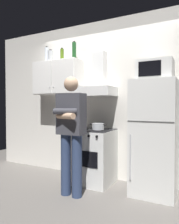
{
  "coord_description": "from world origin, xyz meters",
  "views": [
    {
      "loc": [
        1.49,
        -2.85,
        1.24
      ],
      "look_at": [
        0.0,
        0.0,
        1.15
      ],
      "focal_mm": 34.6,
      "sensor_mm": 36.0,
      "label": 1
    }
  ],
  "objects_px": {
    "bottle_canister_steel": "(51,56)",
    "bottle_olive_oil": "(62,55)",
    "upper_cabinet": "(58,78)",
    "bottle_wine_green": "(74,51)",
    "refrigerator": "(154,137)",
    "microwave": "(155,70)",
    "range_hood": "(97,84)",
    "person_standing": "(71,131)",
    "cooking_pot": "(98,127)",
    "bottle_vodka_clear": "(47,55)",
    "stove_oven": "(94,156)"
  },
  "relations": [
    {
      "from": "bottle_canister_steel",
      "to": "bottle_olive_oil",
      "type": "relative_size",
      "value": 1.05
    },
    {
      "from": "upper_cabinet",
      "to": "bottle_wine_green",
      "type": "relative_size",
      "value": 2.82
    },
    {
      "from": "refrigerator",
      "to": "microwave",
      "type": "xyz_separation_m",
      "value": [
        -0.0,
        0.02,
        0.94
      ]
    },
    {
      "from": "range_hood",
      "to": "person_standing",
      "type": "relative_size",
      "value": 0.46
    },
    {
      "from": "cooking_pot",
      "to": "bottle_olive_oil",
      "type": "relative_size",
      "value": 1.28
    },
    {
      "from": "microwave",
      "to": "bottle_olive_oil",
      "type": "bearing_deg",
      "value": 177.29
    },
    {
      "from": "bottle_vodka_clear",
      "to": "person_standing",
      "type": "bearing_deg",
      "value": -36.36
    },
    {
      "from": "refrigerator",
      "to": "bottle_wine_green",
      "type": "height_order",
      "value": "bottle_wine_green"
    },
    {
      "from": "person_standing",
      "to": "bottle_wine_green",
      "type": "distance_m",
      "value": 1.56
    },
    {
      "from": "range_hood",
      "to": "bottle_wine_green",
      "type": "distance_m",
      "value": 0.76
    },
    {
      "from": "bottle_wine_green",
      "to": "bottle_vodka_clear",
      "type": "xyz_separation_m",
      "value": [
        -0.6,
        -0.0,
        -0.01
      ]
    },
    {
      "from": "bottle_vodka_clear",
      "to": "cooking_pot",
      "type": "bearing_deg",
      "value": -12.19
    },
    {
      "from": "bottle_vodka_clear",
      "to": "bottle_wine_green",
      "type": "bearing_deg",
      "value": 0.36
    },
    {
      "from": "refrigerator",
      "to": "bottle_vodka_clear",
      "type": "bearing_deg",
      "value": 176.09
    },
    {
      "from": "upper_cabinet",
      "to": "stove_oven",
      "type": "xyz_separation_m",
      "value": [
        0.8,
        -0.13,
        -1.32
      ]
    },
    {
      "from": "stove_oven",
      "to": "cooking_pot",
      "type": "bearing_deg",
      "value": -42.49
    },
    {
      "from": "upper_cabinet",
      "to": "range_hood",
      "type": "height_order",
      "value": "range_hood"
    },
    {
      "from": "cooking_pot",
      "to": "bottle_wine_green",
      "type": "distance_m",
      "value": 1.43
    },
    {
      "from": "upper_cabinet",
      "to": "bottle_olive_oil",
      "type": "bearing_deg",
      "value": -13.95
    },
    {
      "from": "upper_cabinet",
      "to": "microwave",
      "type": "height_order",
      "value": "upper_cabinet"
    },
    {
      "from": "bottle_wine_green",
      "to": "bottle_olive_oil",
      "type": "distance_m",
      "value": 0.24
    },
    {
      "from": "bottle_canister_steel",
      "to": "upper_cabinet",
      "type": "bearing_deg",
      "value": -1.61
    },
    {
      "from": "stove_oven",
      "to": "bottle_olive_oil",
      "type": "relative_size",
      "value": 3.95
    },
    {
      "from": "stove_oven",
      "to": "bottle_vodka_clear",
      "type": "relative_size",
      "value": 2.88
    },
    {
      "from": "bottle_wine_green",
      "to": "bottle_olive_oil",
      "type": "relative_size",
      "value": 1.44
    },
    {
      "from": "stove_oven",
      "to": "bottle_vodka_clear",
      "type": "distance_m",
      "value": 2.06
    },
    {
      "from": "person_standing",
      "to": "bottle_canister_steel",
      "type": "distance_m",
      "value": 1.72
    },
    {
      "from": "person_standing",
      "to": "bottle_vodka_clear",
      "type": "xyz_separation_m",
      "value": [
        -1.01,
        0.74,
        1.29
      ]
    },
    {
      "from": "bottle_wine_green",
      "to": "bottle_vodka_clear",
      "type": "bearing_deg",
      "value": -179.64
    },
    {
      "from": "upper_cabinet",
      "to": "stove_oven",
      "type": "distance_m",
      "value": 1.55
    },
    {
      "from": "range_hood",
      "to": "microwave",
      "type": "height_order",
      "value": "range_hood"
    },
    {
      "from": "upper_cabinet",
      "to": "stove_oven",
      "type": "height_order",
      "value": "upper_cabinet"
    },
    {
      "from": "bottle_wine_green",
      "to": "cooking_pot",
      "type": "bearing_deg",
      "value": -23.92
    },
    {
      "from": "range_hood",
      "to": "bottle_canister_steel",
      "type": "height_order",
      "value": "bottle_canister_steel"
    },
    {
      "from": "cooking_pot",
      "to": "bottle_vodka_clear",
      "type": "distance_m",
      "value": 1.76
    },
    {
      "from": "microwave",
      "to": "bottle_wine_green",
      "type": "relative_size",
      "value": 1.51
    },
    {
      "from": "range_hood",
      "to": "person_standing",
      "type": "bearing_deg",
      "value": -93.91
    },
    {
      "from": "cooking_pot",
      "to": "bottle_vodka_clear",
      "type": "height_order",
      "value": "bottle_vodka_clear"
    },
    {
      "from": "person_standing",
      "to": "bottle_wine_green",
      "type": "height_order",
      "value": "bottle_wine_green"
    },
    {
      "from": "bottle_canister_steel",
      "to": "bottle_vodka_clear",
      "type": "relative_size",
      "value": 0.76
    },
    {
      "from": "cooking_pot",
      "to": "bottle_olive_oil",
      "type": "distance_m",
      "value": 1.49
    },
    {
      "from": "bottle_vodka_clear",
      "to": "bottle_olive_oil",
      "type": "distance_m",
      "value": 0.38
    },
    {
      "from": "bottle_canister_steel",
      "to": "person_standing",
      "type": "bearing_deg",
      "value": -38.9
    },
    {
      "from": "bottle_wine_green",
      "to": "bottle_olive_oil",
      "type": "bearing_deg",
      "value": -168.61
    },
    {
      "from": "stove_oven",
      "to": "bottle_olive_oil",
      "type": "bearing_deg",
      "value": 171.97
    },
    {
      "from": "bottle_canister_steel",
      "to": "bottle_vodka_clear",
      "type": "bearing_deg",
      "value": 175.27
    },
    {
      "from": "microwave",
      "to": "bottle_canister_steel",
      "type": "distance_m",
      "value": 1.96
    },
    {
      "from": "person_standing",
      "to": "upper_cabinet",
      "type": "bearing_deg",
      "value": 135.74
    },
    {
      "from": "stove_oven",
      "to": "microwave",
      "type": "bearing_deg",
      "value": 1.15
    },
    {
      "from": "microwave",
      "to": "stove_oven",
      "type": "bearing_deg",
      "value": -178.85
    }
  ]
}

